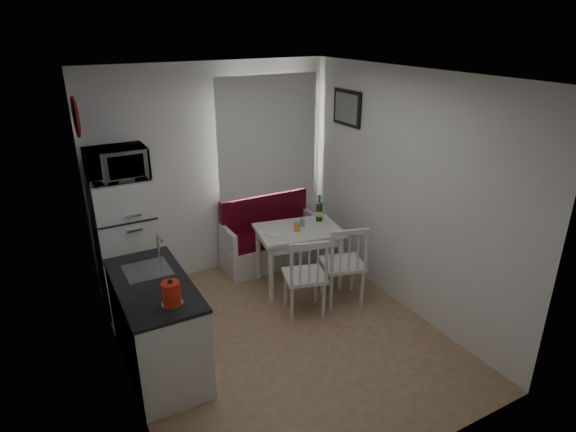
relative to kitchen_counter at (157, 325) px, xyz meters
name	(u,v)px	position (x,y,z in m)	size (l,w,h in m)	color
floor	(282,337)	(1.20, -0.16, -0.46)	(3.00, 3.50, 0.02)	olive
ceiling	(280,75)	(1.20, -0.16, 2.14)	(3.00, 3.50, 0.02)	white
wall_back	(214,172)	(1.20, 1.59, 0.84)	(3.00, 0.02, 2.60)	white
wall_front	(412,314)	(1.20, -1.91, 0.84)	(3.00, 0.02, 2.60)	white
wall_left	(113,256)	(-0.30, -0.16, 0.84)	(0.02, 3.50, 2.60)	white
wall_right	(405,194)	(2.70, -0.16, 0.84)	(0.02, 3.50, 2.60)	white
window	(266,140)	(1.90, 1.56, 1.17)	(1.22, 0.06, 1.47)	white
curtain	(268,137)	(1.90, 1.49, 1.22)	(1.35, 0.02, 1.50)	white
kitchen_counter	(157,325)	(0.00, 0.00, 0.00)	(0.62, 1.32, 1.16)	white
wall_sign	(77,117)	(-0.27, 1.29, 1.69)	(0.40, 0.40, 0.03)	#19479B
picture_frame	(347,108)	(2.67, 0.94, 1.59)	(0.04, 0.52, 0.42)	black
bench	(270,242)	(1.83, 1.35, -0.15)	(1.28, 0.49, 0.91)	white
dining_table	(298,235)	(1.89, 0.72, 0.19)	(1.08, 0.85, 0.73)	white
chair_left	(309,269)	(1.64, 0.05, 0.12)	(0.54, 0.53, 0.50)	white
chair_right	(348,257)	(2.14, 0.05, 0.14)	(0.55, 0.54, 0.52)	white
fridge	(127,243)	(0.02, 1.24, 0.29)	(0.60, 0.60, 1.50)	white
microwave	(116,164)	(0.02, 1.19, 1.21)	(0.60, 0.41, 0.33)	white
kettle	(171,293)	(0.05, -0.46, 0.56)	(0.18, 0.18, 0.23)	red
wine_bottle	(319,208)	(2.24, 0.82, 0.44)	(0.08, 0.08, 0.33)	#123919
drinking_glass_orange	(297,227)	(1.84, 0.67, 0.33)	(0.07, 0.07, 0.11)	orange
drinking_glass_blue	(302,223)	(1.97, 0.77, 0.32)	(0.06, 0.06, 0.09)	#7490C5
plate	(275,233)	(1.59, 0.74, 0.28)	(0.25, 0.25, 0.02)	white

